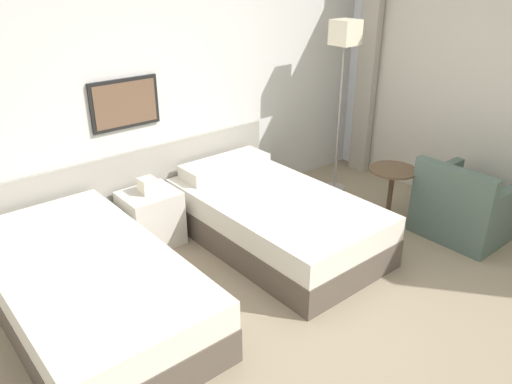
{
  "coord_description": "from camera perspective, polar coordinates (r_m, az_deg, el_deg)",
  "views": [
    {
      "loc": [
        -2.33,
        -2.06,
        2.43
      ],
      "look_at": [
        0.14,
        0.89,
        0.63
      ],
      "focal_mm": 35.0,
      "sensor_mm": 36.0,
      "label": 1
    }
  ],
  "objects": [
    {
      "name": "side_table",
      "position": [
        5.1,
        15.19,
        0.74
      ],
      "size": [
        0.47,
        0.47,
        0.59
      ],
      "color": "brown",
      "rests_on": "ground_plane"
    },
    {
      "name": "wall_headboard",
      "position": [
        4.83,
        -10.34,
        10.98
      ],
      "size": [
        10.0,
        0.1,
        2.7
      ],
      "color": "silver",
      "rests_on": "ground_plane"
    },
    {
      "name": "nightstand",
      "position": [
        4.72,
        -11.92,
        -2.83
      ],
      "size": [
        0.5,
        0.44,
        0.66
      ],
      "color": "beige",
      "rests_on": "ground_plane"
    },
    {
      "name": "armchair",
      "position": [
        5.21,
        22.94,
        -1.77
      ],
      "size": [
        0.84,
        0.77,
        0.77
      ],
      "rotation": [
        0.0,
        0.0,
        1.57
      ],
      "color": "#4C6056",
      "rests_on": "ground_plane"
    },
    {
      "name": "ground_plane",
      "position": [
        3.95,
        6.99,
        -13.2
      ],
      "size": [
        16.0,
        16.0,
        0.0
      ],
      "primitive_type": "plane",
      "color": "gray"
    },
    {
      "name": "floor_lamp",
      "position": [
        5.47,
        10.06,
        15.96
      ],
      "size": [
        0.25,
        0.25,
        1.88
      ],
      "color": "#9E9993",
      "rests_on": "ground_plane"
    },
    {
      "name": "bed_near_window",
      "position": [
        4.64,
        2.05,
        -3.03
      ],
      "size": [
        1.14,
        2.0,
        0.61
      ],
      "color": "brown",
      "rests_on": "ground_plane"
    },
    {
      "name": "bed_near_door",
      "position": [
        3.87,
        -18.2,
        -10.77
      ],
      "size": [
        1.14,
        2.0,
        0.61
      ],
      "color": "brown",
      "rests_on": "ground_plane"
    }
  ]
}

